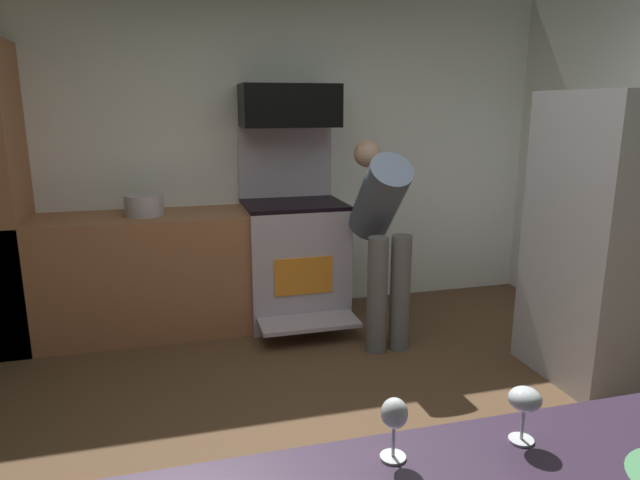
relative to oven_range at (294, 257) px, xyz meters
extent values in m
cube|color=brown|center=(-0.29, -1.97, -0.52)|extent=(5.20, 4.80, 0.02)
cube|color=white|center=(-0.29, 0.37, 0.79)|extent=(5.20, 0.12, 2.60)
cube|color=#A06643|center=(-1.19, 0.01, -0.06)|extent=(2.40, 0.60, 0.90)
cube|color=#BAB0BD|center=(0.00, -0.01, -0.05)|extent=(0.76, 0.64, 0.92)
cube|color=black|center=(0.00, -0.01, 0.43)|extent=(0.76, 0.64, 0.03)
cube|color=#BAB0BD|center=(0.00, 0.28, 0.72)|extent=(0.76, 0.06, 0.57)
cube|color=orange|center=(0.00, -0.33, -0.06)|extent=(0.44, 0.01, 0.28)
cube|color=#BAB0BD|center=(0.00, -0.48, -0.37)|extent=(0.72, 0.31, 0.03)
cube|color=black|center=(0.00, 0.09, 1.17)|extent=(0.74, 0.38, 0.32)
cube|color=#B9B8BF|center=(1.74, -1.45, 0.37)|extent=(0.88, 0.76, 1.77)
cylinder|color=slate|center=(0.41, -0.77, -0.10)|extent=(0.14, 0.14, 0.82)
cylinder|color=slate|center=(0.58, -0.77, -0.10)|extent=(0.14, 0.14, 0.82)
cylinder|color=slate|center=(0.50, -0.56, 0.54)|extent=(0.30, 0.65, 0.66)
sphere|color=tan|center=(0.50, -0.29, 0.83)|extent=(0.20, 0.20, 0.20)
cylinder|color=silver|center=(-0.15, -3.18, 0.39)|extent=(0.06, 0.06, 0.01)
cylinder|color=silver|center=(-0.15, -3.18, 0.43)|extent=(0.01, 0.01, 0.08)
ellipsoid|color=silver|center=(-0.15, -3.18, 0.50)|extent=(0.08, 0.08, 0.06)
cylinder|color=silver|center=(-0.47, -3.17, 0.39)|extent=(0.06, 0.06, 0.01)
cylinder|color=silver|center=(-0.47, -3.17, 0.43)|extent=(0.01, 0.01, 0.07)
ellipsoid|color=silver|center=(-0.47, -3.17, 0.50)|extent=(0.06, 0.06, 0.07)
cylinder|color=#B9B3BD|center=(-1.11, 0.01, 0.47)|extent=(0.28, 0.28, 0.15)
camera|label=1|loc=(-0.93, -4.22, 1.18)|focal=31.68mm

